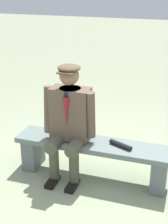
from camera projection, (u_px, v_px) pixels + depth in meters
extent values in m
plane|color=gray|center=(93.00, 176.00, 3.84)|extent=(30.00, 30.00, 0.00)
cube|color=slate|center=(93.00, 144.00, 3.68)|extent=(1.77, 0.37, 0.06)
cube|color=slate|center=(159.00, 173.00, 3.55)|extent=(0.16, 0.32, 0.39)
cube|color=slate|center=(33.00, 151.00, 3.99)|extent=(0.16, 0.32, 0.39)
cube|color=brown|center=(70.00, 114.00, 3.63)|extent=(0.43, 0.23, 0.60)
cylinder|color=#1E2338|center=(70.00, 91.00, 3.52)|extent=(0.24, 0.24, 0.06)
cone|color=maroon|center=(66.00, 112.00, 3.49)|extent=(0.07, 0.07, 0.33)
sphere|color=#8C664C|center=(69.00, 75.00, 3.44)|extent=(0.21, 0.21, 0.21)
ellipsoid|color=brown|center=(69.00, 68.00, 3.41)|extent=(0.24, 0.24, 0.07)
cube|color=brown|center=(66.00, 73.00, 3.34)|extent=(0.17, 0.09, 0.02)
cylinder|color=#4A4A3A|center=(77.00, 144.00, 3.61)|extent=(0.15, 0.40, 0.15)
cylinder|color=#4A4A3A|center=(74.00, 167.00, 3.60)|extent=(0.11, 0.11, 0.46)
cube|color=black|center=(72.00, 186.00, 3.62)|extent=(0.10, 0.24, 0.05)
cylinder|color=brown|center=(91.00, 115.00, 3.51)|extent=(0.11, 0.15, 0.53)
cylinder|color=#4A4A3A|center=(57.00, 141.00, 3.68)|extent=(0.15, 0.40, 0.15)
cylinder|color=#4A4A3A|center=(54.00, 163.00, 3.67)|extent=(0.11, 0.11, 0.46)
cube|color=black|center=(53.00, 182.00, 3.69)|extent=(0.10, 0.24, 0.05)
cylinder|color=brown|center=(49.00, 109.00, 3.65)|extent=(0.11, 0.16, 0.53)
cylinder|color=black|center=(121.00, 145.00, 3.56)|extent=(0.27, 0.16, 0.05)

